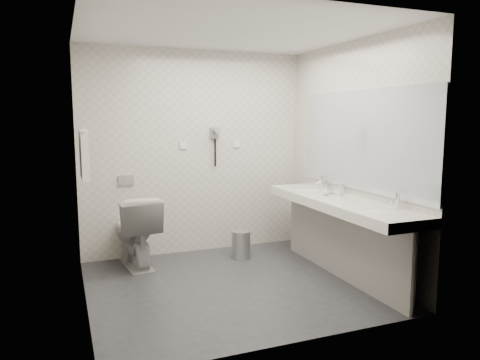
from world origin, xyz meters
name	(u,v)px	position (x,y,z in m)	size (l,w,h in m)	color
floor	(232,285)	(0.00, 0.00, 0.00)	(2.80, 2.80, 0.00)	#29292D
ceiling	(231,30)	(0.00, 0.00, 2.50)	(2.80, 2.80, 0.00)	silver
wall_back	(195,153)	(0.00, 1.30, 1.25)	(2.80, 2.80, 0.00)	beige
wall_front	(295,179)	(0.00, -1.30, 1.25)	(2.80, 2.80, 0.00)	beige
wall_left	(80,168)	(-1.40, 0.00, 1.25)	(2.60, 2.60, 0.00)	beige
wall_right	(352,158)	(1.40, 0.00, 1.25)	(2.60, 2.60, 0.00)	beige
vanity_counter	(339,203)	(1.12, -0.20, 0.80)	(0.55, 2.20, 0.10)	silver
vanity_panel	(340,243)	(1.15, -0.20, 0.38)	(0.03, 2.15, 0.75)	gray
vanity_post_near	(413,273)	(1.18, -1.24, 0.38)	(0.06, 0.06, 0.75)	silver
vanity_post_far	(296,222)	(1.18, 0.84, 0.38)	(0.06, 0.06, 0.75)	silver
mirror	(362,140)	(1.39, -0.20, 1.45)	(0.02, 2.20, 1.05)	#B2BCC6
basin_near	(380,212)	(1.12, -0.85, 0.83)	(0.40, 0.31, 0.05)	silver
basin_far	(308,191)	(1.12, 0.45, 0.83)	(0.40, 0.31, 0.05)	silver
faucet_near	(398,201)	(1.32, -0.85, 0.92)	(0.04, 0.04, 0.15)	silver
faucet_far	(323,182)	(1.32, 0.45, 0.92)	(0.04, 0.04, 0.15)	silver
soap_bottle_a	(340,191)	(1.22, -0.07, 0.91)	(0.05, 0.05, 0.11)	beige
soap_bottle_b	(326,191)	(1.09, 0.02, 0.90)	(0.08, 0.08, 0.10)	beige
glass_left	(341,189)	(1.34, 0.08, 0.90)	(0.06, 0.06, 0.10)	silver
glass_right	(331,189)	(1.22, 0.10, 0.90)	(0.06, 0.06, 0.10)	silver
toilet	(135,231)	(-0.81, 0.96, 0.41)	(0.46, 0.81, 0.82)	silver
flush_plate	(126,180)	(-0.85, 1.29, 0.95)	(0.18, 0.02, 0.12)	#B2B5BA
pedal_bin	(241,245)	(0.42, 0.80, 0.16)	(0.23, 0.23, 0.32)	#B2B5BA
bin_lid	(241,232)	(0.42, 0.80, 0.33)	(0.23, 0.23, 0.01)	#B2B5BA
towel_rail	(82,132)	(-1.35, 0.55, 1.55)	(0.02, 0.02, 0.62)	silver
towel_near	(85,155)	(-1.34, 0.41, 1.33)	(0.07, 0.24, 0.48)	white
towel_far	(83,153)	(-1.34, 0.69, 1.33)	(0.07, 0.24, 0.48)	white
dryer_cradle	(215,133)	(0.25, 1.27, 1.50)	(0.10, 0.04, 0.14)	gray
dryer_barrel	(216,130)	(0.25, 1.20, 1.53)	(0.08, 0.08, 0.14)	gray
dryer_cord	(215,153)	(0.25, 1.26, 1.25)	(0.02, 0.02, 0.35)	black
switch_plate_a	(183,145)	(-0.15, 1.29, 1.35)	(0.09, 0.02, 0.09)	silver
switch_plate_b	(237,144)	(0.55, 1.29, 1.35)	(0.09, 0.02, 0.09)	silver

